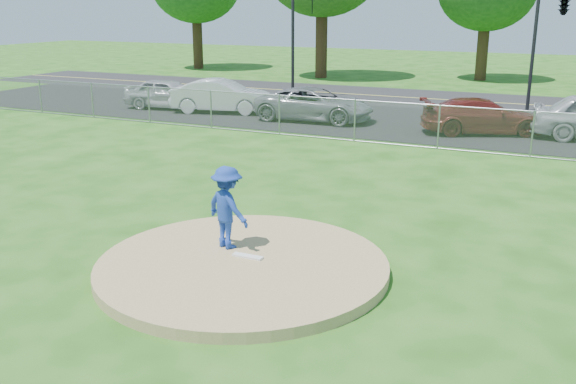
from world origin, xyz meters
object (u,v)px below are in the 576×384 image
at_px(traffic_cone, 270,109).
at_px(parked_car_darkred, 482,116).
at_px(traffic_signal_left, 297,32).
at_px(traffic_signal_center, 561,8).
at_px(pitcher, 227,207).
at_px(parked_car_silver, 168,94).
at_px(parked_car_white, 221,96).
at_px(parked_car_gray, 315,104).

relative_size(traffic_cone, parked_car_darkred, 0.13).
xyz_separation_m(traffic_signal_left, traffic_signal_center, (12.73, -0.00, 1.25)).
bearing_deg(traffic_signal_left, pitcher, -69.19).
distance_m(traffic_signal_left, parked_car_silver, 7.97).
xyz_separation_m(traffic_signal_center, parked_car_darkred, (-2.05, -6.56, -3.94)).
relative_size(traffic_signal_left, traffic_cone, 9.12).
xyz_separation_m(pitcher, parked_car_darkred, (2.52, 14.91, -0.34)).
relative_size(traffic_cone, parked_car_silver, 0.15).
distance_m(pitcher, parked_car_white, 17.51).
height_order(traffic_signal_left, parked_car_gray, traffic_signal_left).
bearing_deg(parked_car_gray, parked_car_darkred, -92.62).
bearing_deg(parked_car_darkred, traffic_signal_left, 35.00).
relative_size(traffic_signal_left, parked_car_darkred, 1.22).
height_order(traffic_signal_center, parked_car_gray, traffic_signal_center).
xyz_separation_m(traffic_signal_left, parked_car_white, (-0.85, -6.47, -2.60)).
bearing_deg(traffic_signal_center, parked_car_darkred, -107.35).
bearing_deg(parked_car_silver, traffic_signal_left, -36.90).
distance_m(traffic_signal_center, parked_car_gray, 11.79).
distance_m(parked_car_white, parked_car_darkred, 11.53).
height_order(traffic_signal_center, parked_car_white, traffic_signal_center).
height_order(traffic_signal_center, parked_car_darkred, traffic_signal_center).
xyz_separation_m(traffic_cone, parked_car_gray, (2.28, -0.33, 0.38)).
height_order(parked_car_silver, parked_car_gray, parked_car_silver).
bearing_deg(pitcher, traffic_signal_center, -81.17).
distance_m(pitcher, parked_car_gray, 15.48).
xyz_separation_m(parked_car_white, parked_car_gray, (4.65, -0.16, -0.06)).
relative_size(traffic_signal_center, parked_car_white, 1.23).
bearing_deg(traffic_signal_center, parked_car_gray, -143.43).
xyz_separation_m(pitcher, parked_car_silver, (-11.87, 14.93, -0.29)).
bearing_deg(parked_car_silver, traffic_cone, -94.60).
relative_size(traffic_signal_center, parked_car_darkred, 1.22).
bearing_deg(parked_car_gray, pitcher, -166.81).
distance_m(parked_car_silver, parked_car_white, 2.86).
bearing_deg(pitcher, traffic_signal_left, -48.34).
distance_m(traffic_cone, parked_car_darkred, 9.18).
bearing_deg(traffic_signal_left, parked_car_gray, -60.18).
height_order(traffic_signal_left, pitcher, traffic_signal_left).
relative_size(parked_car_silver, parked_car_white, 0.91).
bearing_deg(parked_car_white, traffic_signal_center, -78.71).
relative_size(parked_car_silver, parked_car_darkred, 0.90).
distance_m(pitcher, parked_car_silver, 19.07).
bearing_deg(pitcher, traffic_cone, -45.51).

